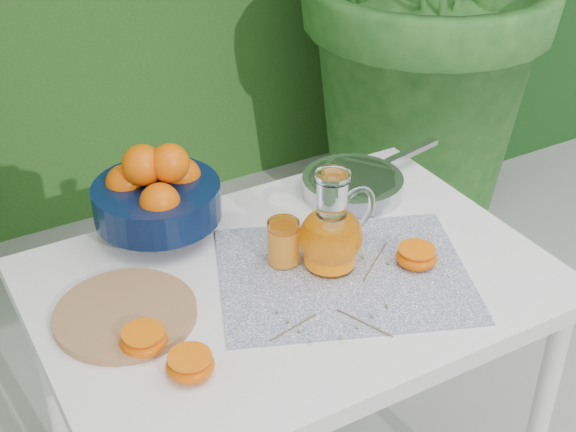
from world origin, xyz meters
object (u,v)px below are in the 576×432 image
white_table (293,308)px  saute_pan (354,184)px  fruit_bowl (156,193)px  cutting_board (125,314)px  juice_pitcher (332,234)px

white_table → saute_pan: 0.37m
white_table → fruit_bowl: fruit_bowl is taller
cutting_board → saute_pan: size_ratio=0.62×
white_table → fruit_bowl: size_ratio=3.08×
fruit_bowl → white_table: bearing=-58.8°
cutting_board → saute_pan: saute_pan is taller
white_table → saute_pan: bearing=36.8°
white_table → cutting_board: (-0.33, 0.04, 0.09)m
fruit_bowl → juice_pitcher: size_ratio=1.54×
fruit_bowl → juice_pitcher: 0.38m
cutting_board → white_table: bearing=-7.0°
white_table → fruit_bowl: 0.37m
fruit_bowl → saute_pan: (0.45, -0.07, -0.07)m
juice_pitcher → saute_pan: size_ratio=0.49×
fruit_bowl → juice_pitcher: (0.25, -0.29, -0.02)m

